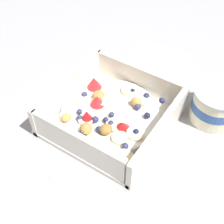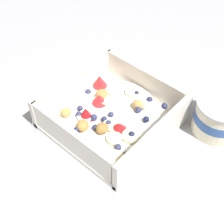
{
  "view_description": "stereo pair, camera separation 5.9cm",
  "coord_description": "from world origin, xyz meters",
  "px_view_note": "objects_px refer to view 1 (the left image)",
  "views": [
    {
      "loc": [
        0.33,
        0.22,
        0.47
      ],
      "look_at": [
        -0.0,
        0.0,
        0.03
      ],
      "focal_mm": 51.76,
      "sensor_mm": 36.0,
      "label": 1
    },
    {
      "loc": [
        0.3,
        0.27,
        0.47
      ],
      "look_at": [
        -0.0,
        0.0,
        0.03
      ],
      "focal_mm": 51.76,
      "sensor_mm": 36.0,
      "label": 2
    }
  ],
  "objects_px": {
    "spoon": "(76,180)",
    "yogurt_cup": "(215,104)",
    "fruit_bowl": "(111,115)",
    "folded_napkin": "(154,61)"
  },
  "relations": [
    {
      "from": "fruit_bowl",
      "to": "folded_napkin",
      "type": "height_order",
      "value": "fruit_bowl"
    },
    {
      "from": "yogurt_cup",
      "to": "folded_napkin",
      "type": "xyz_separation_m",
      "value": [
        -0.09,
        -0.17,
        -0.03
      ]
    },
    {
      "from": "yogurt_cup",
      "to": "folded_napkin",
      "type": "bearing_deg",
      "value": -117.42
    },
    {
      "from": "spoon",
      "to": "yogurt_cup",
      "type": "relative_size",
      "value": 1.89
    },
    {
      "from": "fruit_bowl",
      "to": "yogurt_cup",
      "type": "bearing_deg",
      "value": 127.48
    },
    {
      "from": "fruit_bowl",
      "to": "spoon",
      "type": "xyz_separation_m",
      "value": [
        0.14,
        0.02,
        -0.02
      ]
    },
    {
      "from": "yogurt_cup",
      "to": "folded_napkin",
      "type": "relative_size",
      "value": 0.76
    },
    {
      "from": "fruit_bowl",
      "to": "yogurt_cup",
      "type": "relative_size",
      "value": 2.27
    },
    {
      "from": "spoon",
      "to": "yogurt_cup",
      "type": "xyz_separation_m",
      "value": [
        -0.25,
        0.13,
        0.03
      ]
    },
    {
      "from": "yogurt_cup",
      "to": "fruit_bowl",
      "type": "bearing_deg",
      "value": -52.52
    }
  ]
}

